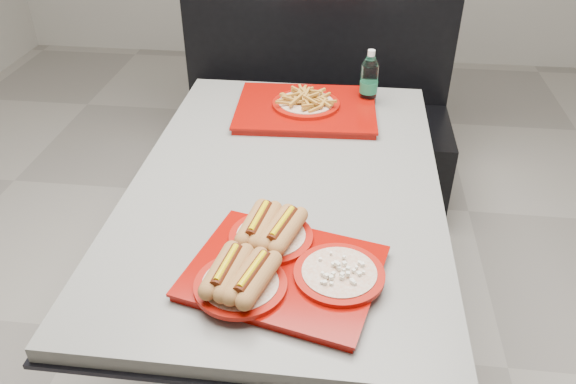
# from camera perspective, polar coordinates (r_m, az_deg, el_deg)

# --- Properties ---
(ground) EXTENTS (6.00, 6.00, 0.00)m
(ground) POSITION_cam_1_polar(r_m,az_deg,el_deg) (2.17, -0.14, -15.50)
(ground) COLOR #9F988E
(ground) RESTS_ON ground
(diner_table) EXTENTS (0.92, 1.42, 0.75)m
(diner_table) POSITION_cam_1_polar(r_m,az_deg,el_deg) (1.76, -0.17, -3.09)
(diner_table) COLOR black
(diner_table) RESTS_ON ground
(booth_bench) EXTENTS (1.30, 0.57, 1.35)m
(booth_bench) POSITION_cam_1_polar(r_m,az_deg,el_deg) (2.79, 2.56, 7.50)
(booth_bench) COLOR black
(booth_bench) RESTS_ON ground
(tray_near) EXTENTS (0.50, 0.43, 0.09)m
(tray_near) POSITION_cam_1_polar(r_m,az_deg,el_deg) (1.31, -1.10, -7.22)
(tray_near) COLOR #870903
(tray_near) RESTS_ON diner_table
(tray_far) EXTENTS (0.51, 0.41, 0.10)m
(tray_far) POSITION_cam_1_polar(r_m,az_deg,el_deg) (2.04, 1.84, 8.77)
(tray_far) COLOR #870903
(tray_far) RESTS_ON diner_table
(water_bottle) EXTENTS (0.07, 0.07, 0.21)m
(water_bottle) POSITION_cam_1_polar(r_m,az_deg,el_deg) (2.10, 8.23, 11.08)
(water_bottle) COLOR silver
(water_bottle) RESTS_ON diner_table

